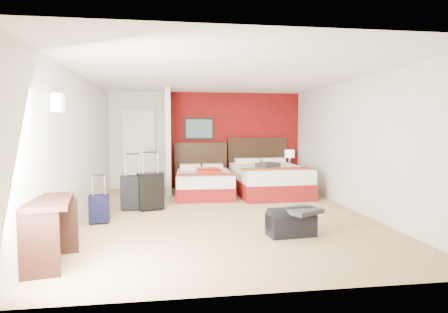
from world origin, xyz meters
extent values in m
plane|color=tan|center=(0.00, 0.00, 0.00)|extent=(6.50, 6.50, 0.00)
cube|color=silver|center=(0.00, 3.25, 1.25)|extent=(5.00, 0.04, 2.50)
cube|color=silver|center=(-2.50, 0.00, 1.25)|extent=(0.04, 6.50, 2.50)
cube|color=black|center=(-0.20, 3.19, 1.55)|extent=(0.78, 0.03, 0.58)
cube|color=white|center=(-2.38, -1.50, 1.90)|extent=(0.12, 0.20, 0.24)
cube|color=maroon|center=(0.75, 3.23, 1.25)|extent=(3.50, 0.04, 2.50)
cube|color=silver|center=(-1.00, 2.61, 1.25)|extent=(0.12, 1.20, 2.50)
cube|color=silver|center=(-1.75, 3.20, 1.02)|extent=(0.82, 0.06, 2.05)
cube|color=silver|center=(-0.18, 2.00, 0.27)|extent=(1.35, 1.87, 0.55)
cube|color=white|center=(1.36, 2.00, 0.33)|extent=(1.60, 2.25, 0.66)
cube|color=#9E190D|center=(-0.08, 1.90, 0.59)|extent=(0.62, 0.79, 0.09)
cube|color=#35353A|center=(1.26, 1.70, 0.72)|extent=(0.59, 0.56, 0.11)
cube|color=black|center=(2.17, 2.90, 0.27)|extent=(0.41, 0.41, 0.54)
cylinder|color=white|center=(2.17, 2.90, 0.77)|extent=(0.29, 0.29, 0.45)
cube|color=black|center=(-1.33, 0.59, 0.35)|extent=(0.52, 0.40, 0.69)
cube|color=black|center=(-1.67, 0.66, 0.32)|extent=(0.44, 0.29, 0.63)
cube|color=black|center=(-2.12, -0.32, 0.22)|extent=(0.34, 0.23, 0.45)
cube|color=black|center=(0.79, -1.43, 0.17)|extent=(0.71, 0.43, 0.34)
cube|color=#343539|center=(0.94, -1.48, 0.38)|extent=(0.63, 0.60, 0.07)
cube|color=black|center=(-2.32, -2.19, 0.38)|extent=(0.62, 0.99, 0.77)
camera|label=1|loc=(-0.94, -6.62, 1.58)|focal=30.01mm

